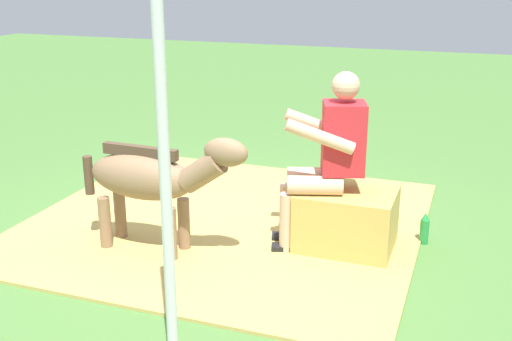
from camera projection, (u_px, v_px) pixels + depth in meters
ground_plane at (224, 235)px, 4.99m from camera, size 24.00×24.00×0.00m
hay_patch at (226, 221)px, 5.24m from camera, size 3.15×2.98×0.02m
hay_bale at (346, 220)px, 4.69m from camera, size 0.71×0.55×0.47m
person_seated at (327, 154)px, 4.56m from camera, size 0.72×0.54×1.35m
pony_standing at (152, 179)px, 4.53m from camera, size 1.35×0.35×0.95m
soda_bottle at (425, 228)px, 4.82m from camera, size 0.07×0.07×0.25m
tent_pole_left at (164, 153)px, 3.04m from camera, size 0.06×0.06×2.37m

